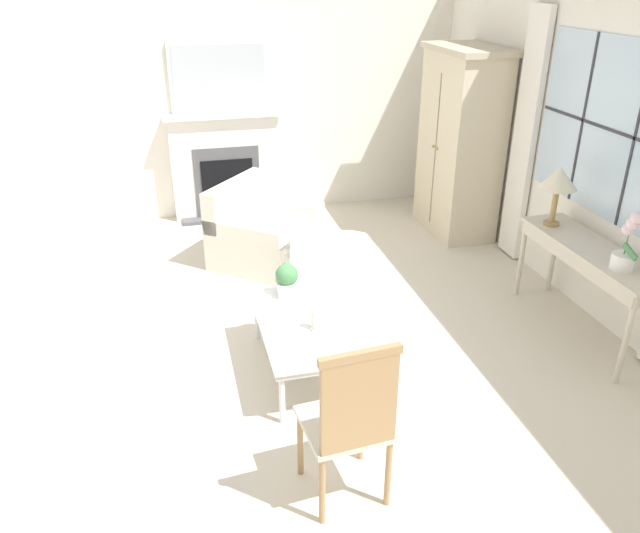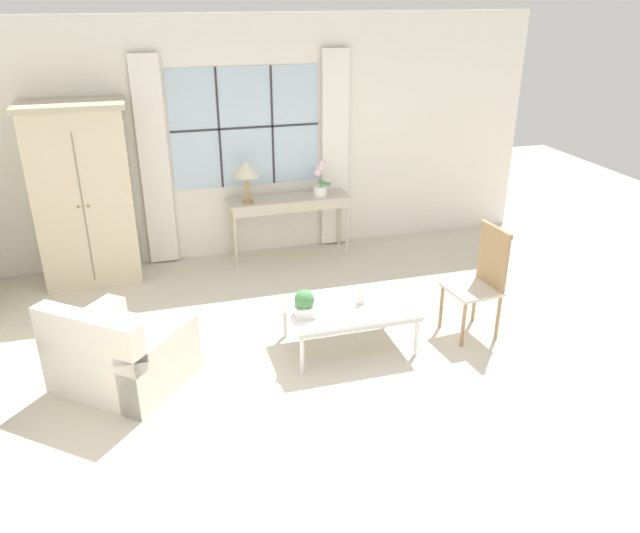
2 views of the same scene
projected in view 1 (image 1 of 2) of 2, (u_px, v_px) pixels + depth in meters
ground_plane at (239, 346)px, 4.91m from camera, size 14.00×14.00×0.00m
wall_back_windowed at (607, 149)px, 4.96m from camera, size 7.20×0.14×2.80m
wall_left at (250, 93)px, 7.08m from camera, size 0.06×7.20×2.80m
fireplace at (225, 159)px, 7.21m from camera, size 0.34×1.32×1.98m
armoire at (460, 143)px, 6.68m from camera, size 1.08×0.61×1.98m
console_table at (592, 258)px, 4.84m from camera, size 1.47×0.41×0.74m
table_lamp at (559, 180)px, 5.06m from camera, size 0.31×0.31×0.50m
potted_orchid at (626, 247)px, 4.38m from camera, size 0.21×0.16×0.45m
armchair_upholstered at (263, 235)px, 6.26m from camera, size 1.28×1.26×0.79m
side_chair_wooden at (351, 417)px, 3.24m from camera, size 0.48×0.48×1.06m
coffee_table at (312, 326)px, 4.46m from camera, size 1.16×0.75×0.42m
potted_plant_small at (287, 279)px, 4.76m from camera, size 0.18×0.18×0.25m
pillar_candle at (316, 320)px, 4.32m from camera, size 0.09×0.09×0.16m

